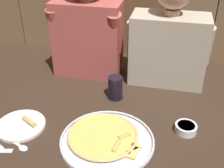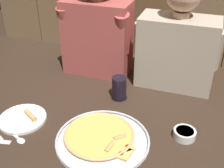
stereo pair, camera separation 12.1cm
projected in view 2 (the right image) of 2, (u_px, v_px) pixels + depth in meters
ground_plane at (103, 130)px, 1.22m from camera, size 3.20×3.20×0.00m
pizza_tray at (101, 137)px, 1.17m from camera, size 0.39×0.39×0.03m
dinner_plate at (23, 118)px, 1.28m from camera, size 0.22×0.22×0.03m
drinking_glass at (119, 88)px, 1.41m from camera, size 0.08×0.08×0.12m
dipping_bowl at (185, 133)px, 1.18m from camera, size 0.09×0.09×0.04m
table_spoon at (18, 138)px, 1.18m from camera, size 0.14×0.07×0.01m
diner_left at (97, 19)px, 1.53m from camera, size 0.41×0.22×0.65m
diner_right at (178, 39)px, 1.43m from camera, size 0.43×0.20×0.58m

